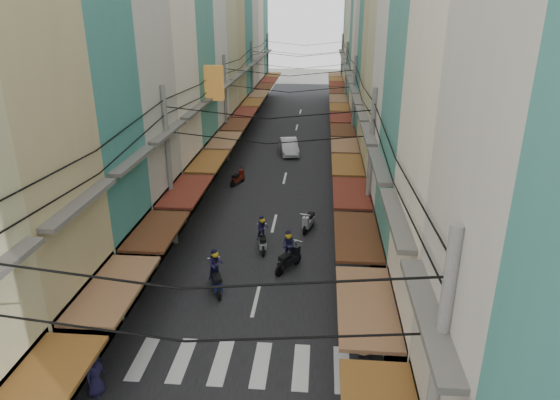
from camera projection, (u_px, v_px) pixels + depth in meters
The scene contains 15 objects.
ground at pixel (262, 277), 22.94m from camera, with size 160.00×160.00×0.00m, color slate.
road at pixel (290, 155), 41.48m from camera, with size 10.00×80.00×0.02m, color black.
sidewalk_left at pixel (213, 153), 41.99m from camera, with size 3.00×80.00×0.06m, color gray.
sidewalk_right at pixel (369, 157), 40.96m from camera, with size 3.00×80.00×0.06m, color gray.
crosswalk at pixel (241, 363), 17.36m from camera, with size 7.55×2.40×0.01m.
building_row_left at pixel (177, 33), 35.35m from camera, with size 7.80×67.67×23.70m.
building_row_right at pixel (403, 40), 34.12m from camera, with size 7.80×68.98×22.59m.
utility_poles at pixel (286, 83), 34.45m from camera, with size 10.20×66.13×8.20m.
white_car at pixel (289, 154), 41.84m from camera, with size 4.50×1.76×1.59m, color silver.
bicycle at pixel (435, 318), 19.90m from camera, with size 0.68×1.80×1.24m, color black.
moving_scooters at pixel (261, 244), 24.82m from camera, with size 5.50×15.68×1.99m.
parked_scooters at pixel (361, 319), 19.02m from camera, with size 13.10×15.06×1.00m.
pedestrians at pixel (168, 244), 23.83m from camera, with size 12.47×18.09×2.13m.
market_umbrella at pixel (408, 287), 18.32m from camera, with size 2.16×2.16×2.28m.
traffic_sign at pixel (388, 310), 16.95m from camera, with size 0.10×0.60×2.74m.
Camera 1 is at (2.55, -19.91, 11.67)m, focal length 32.00 mm.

